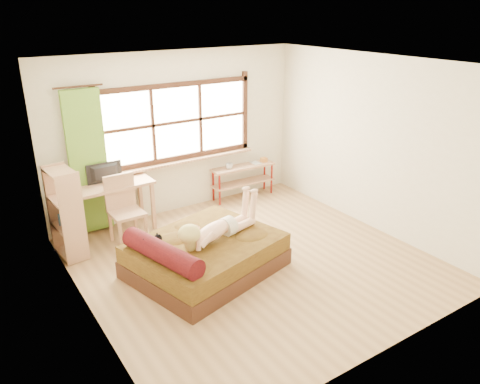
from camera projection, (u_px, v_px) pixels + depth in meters
floor at (253, 261)px, 6.57m from camera, size 4.50×4.50×0.00m
ceiling at (256, 64)px, 5.57m from camera, size 4.50×4.50×0.00m
wall_back at (177, 134)px, 7.81m from camera, size 4.50×0.00×4.50m
wall_front at (394, 237)px, 4.32m from camera, size 4.50×0.00×4.50m
wall_left at (79, 209)px, 4.92m from camera, size 0.00×4.50×4.50m
wall_right at (374, 144)px, 7.22m from camera, size 0.00×4.50×4.50m
window at (178, 125)px, 7.73m from camera, size 2.80×0.16×1.46m
curtain at (88, 163)px, 7.00m from camera, size 0.55×0.10×2.20m
bed at (203, 255)px, 6.23m from camera, size 2.17×1.90×0.71m
woman at (217, 219)px, 6.11m from camera, size 1.35×0.68×0.56m
kitten at (151, 244)px, 5.85m from camera, size 0.30×0.18×0.22m
desk at (108, 191)px, 7.13m from camera, size 1.34×0.64×0.82m
monitor at (106, 173)px, 7.07m from camera, size 0.54×0.09×0.31m
chair at (124, 205)px, 6.96m from camera, size 0.47×0.47×1.03m
pipe_shelf at (244, 174)px, 8.63m from camera, size 1.23×0.36×0.69m
cup at (229, 166)px, 8.39m from camera, size 0.14×0.14×0.10m
book at (252, 164)px, 8.66m from camera, size 0.16×0.21×0.02m
bookshelf at (66, 213)px, 6.49m from camera, size 0.38×0.60×1.30m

